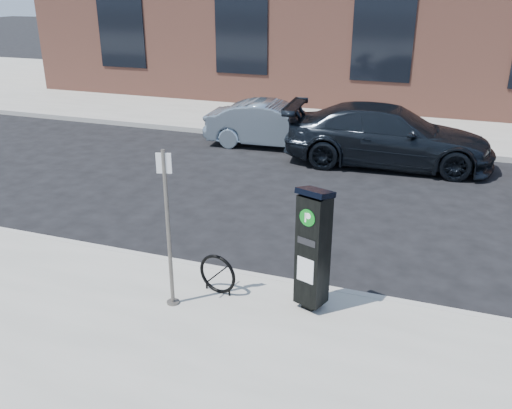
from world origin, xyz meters
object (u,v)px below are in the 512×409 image
at_px(car_silver, 273,124).
at_px(car_dark, 388,136).
at_px(parking_kiosk, 313,248).
at_px(sign_pole, 168,231).
at_px(bike_rack, 217,274).

bearing_deg(car_silver, car_dark, -105.18).
bearing_deg(parking_kiosk, car_dark, 109.03).
height_order(parking_kiosk, sign_pole, sign_pole).
bearing_deg(parking_kiosk, bike_rack, -157.22).
distance_m(parking_kiosk, car_dark, 7.38).
relative_size(bike_rack, car_silver, 0.16).
bearing_deg(parking_kiosk, sign_pole, -143.47).
xyz_separation_m(bike_rack, car_silver, (-1.82, 8.08, 0.18)).
xyz_separation_m(parking_kiosk, car_silver, (-3.18, 8.00, -0.43)).
height_order(sign_pole, bike_rack, sign_pole).
bearing_deg(bike_rack, sign_pole, -124.16).
xyz_separation_m(parking_kiosk, sign_pole, (-1.84, -0.56, 0.20)).
xyz_separation_m(car_silver, car_dark, (3.25, -0.63, 0.12)).
distance_m(sign_pole, car_dark, 8.18).
distance_m(parking_kiosk, car_silver, 8.62).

